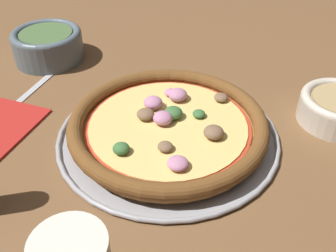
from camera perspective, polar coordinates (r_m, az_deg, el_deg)
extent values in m
plane|color=brown|center=(0.60, 0.00, -1.68)|extent=(3.00, 3.00, 0.00)
cylinder|color=#9E9EA3|center=(0.60, 0.00, -1.49)|extent=(0.33, 0.33, 0.01)
torus|color=#9E9EA3|center=(0.59, 0.00, -1.29)|extent=(0.33, 0.33, 0.01)
cylinder|color=#A86B33|center=(0.59, 0.00, -0.55)|extent=(0.28, 0.28, 0.01)
torus|color=brown|center=(0.58, 0.00, 0.42)|extent=(0.30, 0.30, 0.02)
cylinder|color=#B7381E|center=(0.58, 0.00, 0.01)|extent=(0.25, 0.25, 0.00)
cylinder|color=#EAC670|center=(0.58, 0.00, 0.18)|extent=(0.24, 0.24, 0.00)
ellipsoid|color=brown|center=(0.55, 6.53, -1.10)|extent=(0.04, 0.04, 0.02)
ellipsoid|color=#3D6B38|center=(0.53, -6.83, -3.24)|extent=(0.03, 0.03, 0.01)
ellipsoid|color=#C17FA3|center=(0.61, -2.18, 3.41)|extent=(0.03, 0.03, 0.02)
ellipsoid|color=#C17FA3|center=(0.63, 1.42, 4.56)|extent=(0.03, 0.03, 0.02)
ellipsoid|color=brown|center=(0.64, 7.71, 4.14)|extent=(0.02, 0.02, 0.01)
ellipsoid|color=#C17FA3|center=(0.51, 1.43, -5.43)|extent=(0.04, 0.04, 0.01)
ellipsoid|color=brown|center=(0.59, -3.37, 1.64)|extent=(0.04, 0.04, 0.01)
ellipsoid|color=#3D6B38|center=(0.59, 1.21, 1.83)|extent=(0.03, 0.03, 0.02)
ellipsoid|color=brown|center=(0.53, -0.40, -3.00)|extent=(0.03, 0.03, 0.01)
ellipsoid|color=#C17FA3|center=(0.58, -0.84, 1.07)|extent=(0.04, 0.04, 0.02)
ellipsoid|color=#C17FA3|center=(0.64, 0.33, 4.88)|extent=(0.02, 0.02, 0.01)
ellipsoid|color=#3D6B38|center=(0.60, 4.51, 1.78)|extent=(0.03, 0.03, 0.01)
cylinder|color=slate|center=(0.83, -16.97, 10.89)|extent=(0.14, 0.14, 0.05)
torus|color=slate|center=(0.82, -17.32, 12.55)|extent=(0.14, 0.14, 0.02)
cylinder|color=#4C6B3D|center=(0.82, -17.34, 12.67)|extent=(0.10, 0.10, 0.00)
cube|color=#B7B7BC|center=(0.74, -19.07, 5.01)|extent=(0.02, 0.15, 0.00)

